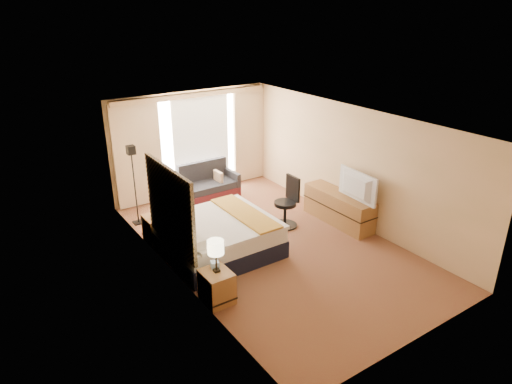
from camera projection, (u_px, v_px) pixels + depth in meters
floor at (272, 244)px, 9.32m from camera, size 4.20×7.00×0.02m
ceiling at (274, 119)px, 8.33m from camera, size 4.20×7.00×0.02m
wall_back at (191, 143)px, 11.50m from camera, size 4.20×0.02×2.60m
wall_front at (425, 264)px, 6.15m from camera, size 4.20×0.02×2.60m
wall_left at (173, 211)px, 7.74m from camera, size 0.02×7.00×2.60m
wall_right at (351, 165)px, 9.91m from camera, size 0.02×7.00×2.60m
headboard at (170, 207)px, 7.92m from camera, size 0.06×1.85×1.50m
nightstand_left at (217, 287)px, 7.45m from camera, size 0.45×0.52×0.55m
nightstand_right at (157, 229)px, 9.36m from camera, size 0.45×0.52×0.55m
media_dresser at (339, 208)px, 10.13m from camera, size 0.50×1.80×0.70m
window at (201, 141)px, 11.60m from camera, size 2.30×0.02×2.30m
curtains at (193, 140)px, 11.37m from camera, size 4.12×0.19×2.56m
bed at (219, 236)px, 8.87m from camera, size 2.03×1.86×0.99m
loveseat at (208, 187)px, 11.45m from camera, size 1.45×0.78×0.90m
floor_lamp at (133, 169)px, 9.74m from camera, size 0.23×0.23×1.80m
desk_chair at (287, 204)px, 9.93m from camera, size 0.55×0.55×1.13m
lamp_left at (216, 248)px, 7.20m from camera, size 0.27×0.27×0.56m
lamp_right at (156, 199)px, 9.04m from camera, size 0.25×0.25×0.52m
tissue_box at (215, 265)px, 7.44m from camera, size 0.16×0.16×0.12m
telephone at (156, 215)px, 9.25m from camera, size 0.23×0.20×0.07m
television at (354, 187)px, 9.52m from camera, size 0.21×1.10×0.63m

